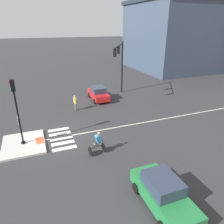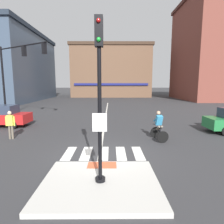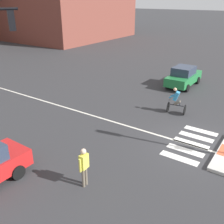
{
  "view_description": "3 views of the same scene",
  "coord_description": "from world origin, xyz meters",
  "px_view_note": "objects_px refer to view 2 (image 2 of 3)",
  "views": [
    {
      "loc": [
        15.31,
        -1.22,
        8.52
      ],
      "look_at": [
        0.02,
        4.73,
        1.65
      ],
      "focal_mm": 33.42,
      "sensor_mm": 36.0,
      "label": 1
    },
    {
      "loc": [
        0.34,
        -8.24,
        3.23
      ],
      "look_at": [
        0.42,
        4.78,
        1.29
      ],
      "focal_mm": 30.5,
      "sensor_mm": 36.0,
      "label": 2
    },
    {
      "loc": [
        -11.73,
        -2.87,
        6.79
      ],
      "look_at": [
        -0.9,
        4.55,
        1.0
      ],
      "focal_mm": 41.87,
      "sensor_mm": 36.0,
      "label": 3
    }
  ],
  "objects_px": {
    "cyclist": "(159,125)",
    "pedestrian_at_curb_left": "(10,123)",
    "signal_pole": "(99,87)",
    "traffic_light_mast": "(15,67)",
    "car_red_cross_left": "(2,116)"
  },
  "relations": [
    {
      "from": "cyclist",
      "to": "pedestrian_at_curb_left",
      "type": "relative_size",
      "value": 1.01
    },
    {
      "from": "signal_pole",
      "to": "cyclist",
      "type": "relative_size",
      "value": 2.96
    },
    {
      "from": "pedestrian_at_curb_left",
      "to": "cyclist",
      "type": "bearing_deg",
      "value": -1.55
    },
    {
      "from": "cyclist",
      "to": "traffic_light_mast",
      "type": "bearing_deg",
      "value": 149.89
    },
    {
      "from": "pedestrian_at_curb_left",
      "to": "car_red_cross_left",
      "type": "bearing_deg",
      "value": 125.71
    },
    {
      "from": "signal_pole",
      "to": "traffic_light_mast",
      "type": "relative_size",
      "value": 0.75
    },
    {
      "from": "signal_pole",
      "to": "cyclist",
      "type": "height_order",
      "value": "signal_pole"
    },
    {
      "from": "signal_pole",
      "to": "pedestrian_at_curb_left",
      "type": "distance_m",
      "value": 7.91
    },
    {
      "from": "car_red_cross_left",
      "to": "cyclist",
      "type": "distance_m",
      "value": 11.63
    },
    {
      "from": "car_red_cross_left",
      "to": "traffic_light_mast",
      "type": "bearing_deg",
      "value": 93.01
    },
    {
      "from": "signal_pole",
      "to": "traffic_light_mast",
      "type": "bearing_deg",
      "value": 125.19
    },
    {
      "from": "signal_pole",
      "to": "pedestrian_at_curb_left",
      "type": "relative_size",
      "value": 2.98
    },
    {
      "from": "signal_pole",
      "to": "pedestrian_at_curb_left",
      "type": "height_order",
      "value": "signal_pole"
    },
    {
      "from": "pedestrian_at_curb_left",
      "to": "signal_pole",
      "type": "bearing_deg",
      "value": -43.34
    },
    {
      "from": "signal_pole",
      "to": "pedestrian_at_curb_left",
      "type": "bearing_deg",
      "value": 136.66
    }
  ]
}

